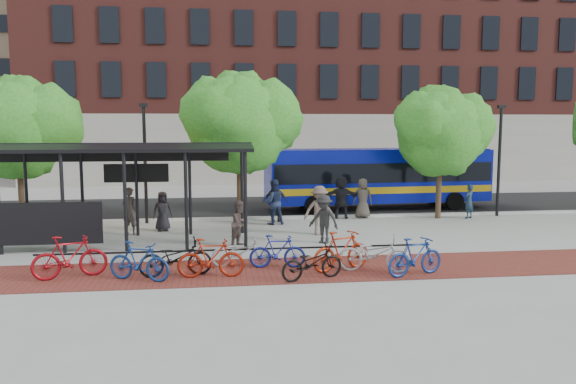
{
  "coord_description": "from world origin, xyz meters",
  "views": [
    {
      "loc": [
        -3.92,
        -20.88,
        4.2
      ],
      "look_at": [
        -1.2,
        0.82,
        1.6
      ],
      "focal_mm": 35.0,
      "sensor_mm": 36.0,
      "label": 1
    }
  ],
  "objects": [
    {
      "name": "building_brick",
      "position": [
        10.0,
        26.0,
        10.0
      ],
      "size": [
        55.0,
        14.0,
        20.0
      ],
      "primitive_type": "cube",
      "color": "maroon",
      "rests_on": "ground"
    },
    {
      "name": "pedestrian_4",
      "position": [
        -1.45,
        3.31,
        0.9
      ],
      "size": [
        1.1,
        0.57,
        1.79
      ],
      "primitive_type": "imported",
      "rotation": [
        0.0,
        0.0,
        6.41
      ],
      "color": "#252525",
      "rests_on": "ground"
    },
    {
      "name": "curb",
      "position": [
        0.0,
        4.0,
        0.06
      ],
      "size": [
        160.0,
        0.25,
        0.12
      ],
      "primitive_type": "cube",
      "color": "#B7B7B2",
      "rests_on": "ground"
    },
    {
      "name": "pedestrian_2",
      "position": [
        -1.6,
        2.63,
        0.96
      ],
      "size": [
        1.06,
        0.9,
        1.93
      ],
      "primitive_type": "imported",
      "rotation": [
        0.0,
        0.0,
        3.34
      ],
      "color": "#1C2642",
      "rests_on": "ground"
    },
    {
      "name": "bike_4",
      "position": [
        -5.13,
        -5.29,
        0.53
      ],
      "size": [
        2.09,
        0.97,
        1.06
      ],
      "primitive_type": "imported",
      "rotation": [
        0.0,
        0.0,
        1.71
      ],
      "color": "black",
      "rests_on": "ground"
    },
    {
      "name": "bus",
      "position": [
        4.07,
        6.45,
        1.74
      ],
      "size": [
        11.37,
        3.24,
        3.03
      ],
      "rotation": [
        0.0,
        0.0,
        0.07
      ],
      "color": "#0813A0",
      "rests_on": "ground"
    },
    {
      "name": "pedestrian_7",
      "position": [
        7.36,
        3.09,
        0.77
      ],
      "size": [
        0.68,
        0.63,
        1.55
      ],
      "primitive_type": "imported",
      "rotation": [
        0.0,
        0.0,
        3.75
      ],
      "color": "#1A2B3C",
      "rests_on": "ground"
    },
    {
      "name": "bike_9",
      "position": [
        -0.4,
        -5.26,
        0.59
      ],
      "size": [
        2.02,
        1.28,
        1.18
      ],
      "primitive_type": "imported",
      "rotation": [
        0.0,
        0.0,
        1.98
      ],
      "color": "#98260D",
      "rests_on": "ground"
    },
    {
      "name": "pedestrian_3",
      "position": [
        -0.07,
        0.13,
        0.95
      ],
      "size": [
        1.26,
        0.75,
        1.9
      ],
      "primitive_type": "imported",
      "rotation": [
        0.0,
        0.0,
        0.04
      ],
      "color": "brown",
      "rests_on": "ground"
    },
    {
      "name": "asphalt_street",
      "position": [
        0.0,
        8.0,
        0.01
      ],
      "size": [
        160.0,
        8.0,
        0.01
      ],
      "primitive_type": "cube",
      "color": "black",
      "rests_on": "ground"
    },
    {
      "name": "bike_7",
      "position": [
        -2.21,
        -4.73,
        0.5
      ],
      "size": [
        1.69,
        0.61,
        1.0
      ],
      "primitive_type": "imported",
      "rotation": [
        0.0,
        0.0,
        1.49
      ],
      "color": "navy",
      "rests_on": "ground"
    },
    {
      "name": "brick_strip",
      "position": [
        -2.0,
        -5.0,
        0.0
      ],
      "size": [
        24.0,
        3.0,
        0.01
      ],
      "primitive_type": "cube",
      "color": "maroon",
      "rests_on": "ground"
    },
    {
      "name": "pedestrian_6",
      "position": [
        2.61,
        3.8,
        0.91
      ],
      "size": [
        0.95,
        0.68,
        1.82
      ],
      "primitive_type": "imported",
      "rotation": [
        0.0,
        0.0,
        3.03
      ],
      "color": "#463F38",
      "rests_on": "ground"
    },
    {
      "name": "tree_c",
      "position": [
        6.09,
        3.35,
        4.05
      ],
      "size": [
        4.66,
        3.8,
        5.92
      ],
      "color": "#382619",
      "rests_on": "ground"
    },
    {
      "name": "ground",
      "position": [
        0.0,
        0.0,
        0.0
      ],
      "size": [
        160.0,
        160.0,
        0.0
      ],
      "primitive_type": "plane",
      "color": "#9E9E99",
      "rests_on": "ground"
    },
    {
      "name": "pedestrian_1",
      "position": [
        -7.33,
        1.16,
        0.92
      ],
      "size": [
        0.79,
        0.67,
        1.84
      ],
      "primitive_type": "imported",
      "rotation": [
        0.0,
        0.0,
        2.74
      ],
      "color": "#3B342F",
      "rests_on": "ground"
    },
    {
      "name": "lamp_post_left",
      "position": [
        -7.0,
        3.6,
        2.75
      ],
      "size": [
        0.35,
        0.2,
        5.12
      ],
      "color": "black",
      "rests_on": "ground"
    },
    {
      "name": "tree_a",
      "position": [
        -11.91,
        3.35,
        4.24
      ],
      "size": [
        4.9,
        4.0,
        6.18
      ],
      "color": "#382619",
      "rests_on": "ground"
    },
    {
      "name": "bike_11",
      "position": [
        1.53,
        -6.07,
        0.55
      ],
      "size": [
        1.89,
        1.06,
        1.1
      ],
      "primitive_type": "imported",
      "rotation": [
        0.0,
        0.0,
        1.89
      ],
      "color": "navy",
      "rests_on": "ground"
    },
    {
      "name": "bike_3",
      "position": [
        -6.08,
        -5.65,
        0.54
      ],
      "size": [
        1.86,
        1.17,
        1.09
      ],
      "primitive_type": "imported",
      "rotation": [
        0.0,
        0.0,
        1.17
      ],
      "color": "navy",
      "rests_on": "ground"
    },
    {
      "name": "bus_shelter",
      "position": [
        -8.13,
        -0.48,
        3.0
      ],
      "size": [
        10.6,
        3.07,
        3.6
      ],
      "color": "black",
      "rests_on": "ground"
    },
    {
      "name": "pedestrian_5",
      "position": [
        1.6,
        3.8,
        0.97
      ],
      "size": [
        1.84,
        0.7,
        1.95
      ],
      "primitive_type": "imported",
      "rotation": [
        0.0,
        0.0,
        3.07
      ],
      "color": "black",
      "rests_on": "ground"
    },
    {
      "name": "building_tower",
      "position": [
        -16.0,
        40.0,
        15.0
      ],
      "size": [
        22.0,
        22.0,
        30.0
      ],
      "primitive_type": "cube",
      "color": "#7A664C",
      "rests_on": "ground"
    },
    {
      "name": "bike_5",
      "position": [
        -4.15,
        -5.56,
        0.56
      ],
      "size": [
        1.86,
        0.56,
        1.11
      ],
      "primitive_type": "imported",
      "rotation": [
        0.0,
        0.0,
        1.55
      ],
      "color": "maroon",
      "rests_on": "ground"
    },
    {
      "name": "bike_6",
      "position": [
        -3.3,
        -4.45,
        0.45
      ],
      "size": [
        1.75,
        0.75,
        0.9
      ],
      "primitive_type": "imported",
      "rotation": [
        0.0,
        0.0,
        1.48
      ],
      "color": "#A1A1A4",
      "rests_on": "ground"
    },
    {
      "name": "bike_10",
      "position": [
        0.5,
        -5.54,
        0.54
      ],
      "size": [
        2.19,
        1.31,
        1.09
      ],
      "primitive_type": "imported",
      "rotation": [
        0.0,
        0.0,
        1.26
      ],
      "color": "#A1A1A3",
      "rests_on": "ground"
    },
    {
      "name": "pedestrian_0",
      "position": [
        -6.14,
        1.71,
        0.8
      ],
      "size": [
        0.86,
        0.64,
        1.59
      ],
      "primitive_type": "imported",
      "rotation": [
        0.0,
        0.0,
        0.19
      ],
      "color": "black",
      "rests_on": "ground"
    },
    {
      "name": "lamp_post_right",
      "position": [
        9.0,
        3.6,
        2.75
      ],
      "size": [
        0.35,
        0.2,
        5.12
      ],
      "color": "black",
      "rests_on": "ground"
    },
    {
      "name": "pedestrian_8",
      "position": [
        -3.18,
        -1.5,
        0.8
      ],
      "size": [
        0.96,
        0.99,
        1.61
      ],
      "primitive_type": "imported",
      "rotation": [
        0.0,
        0.0,
        0.91
      ],
      "color": "#52433D",
      "rests_on": "ground"
    },
    {
      "name": "bike_rack_rail",
      "position": [
        -3.3,
        -4.1,
        0.0
      ],
      "size": [
        12.0,
        0.05,
        0.95
      ],
      "primitive_type": "cube",
      "color": "black",
      "rests_on": "ground"
    },
    {
      "name": "bike_1",
      "position": [
        -8.01,
        -5.14,
        0.6
      ],
      "size": [
        2.08,
        1.19,
        1.2
      ],
      "primitive_type": "imported",
      "rotation": [
        0.0,
        0.0,
        1.91
      ],
      "color": "maroon",
      "rests_on": "ground"
    },
    {
      "name": "pedestrian_9",
      "position": [
        -0.19,
        -1.43,
        0.87
      ],
      "size": [
        1.29,
        1.2,
        1.74
      ],
      "primitive_type": "imported",
      "rotation": [
        0.0,
        0.0,
        5.63
      ],
      "color": "black",
      "rests_on": "ground"
    },
    {
      "name": "tree_b",
      "position": [
        -2.9,
        3.35,
        4.46
      ],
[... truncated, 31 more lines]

